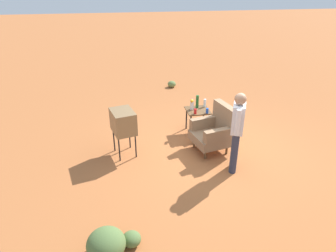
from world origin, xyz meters
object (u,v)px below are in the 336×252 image
Objects in this scene: soda_can_blue at (207,111)px; soda_can_red at (195,111)px; tv_on_stand at (123,122)px; bottle_wine_green at (197,102)px; side_table at (198,113)px; person_standing at (237,128)px; bottle_short_clear at (205,103)px; flower_vase at (192,104)px; armchair at (215,130)px.

soda_can_red is at bearing -93.86° from soda_can_blue.
bottle_wine_green is at bearing 115.24° from tv_on_stand.
tv_on_stand is 8.44× the size of soda_can_red.
soda_can_red reaches higher than side_table.
tv_on_stand is at bearing -75.80° from soda_can_blue.
person_standing is 5.12× the size of bottle_wine_green.
bottle_short_clear is at bearing 113.77° from tv_on_stand.
side_table is 0.28m from flower_vase.
bottle_wine_green reaches higher than side_table.
soda_can_blue is at bearing 45.84° from flower_vase.
armchair is at bearing 9.48° from side_table.
soda_can_blue is 0.46× the size of flower_vase.
soda_can_red is at bearing -42.26° from bottle_short_clear.
soda_can_blue is at bearing 86.14° from soda_can_red.
flower_vase is at bearing -166.62° from person_standing.
side_table is 0.37× the size of person_standing.
soda_can_red is (0.21, -0.12, 0.15)m from side_table.
bottle_short_clear reaches higher than side_table.
tv_on_stand reaches higher than flower_vase.
person_standing reaches higher than armchair.
armchair reaches higher than tv_on_stand.
bottle_wine_green is 1.21× the size of flower_vase.
bottle_wine_green is (-1.04, -0.14, 0.26)m from armchair.
bottle_wine_green is 2.62× the size of soda_can_blue.
bottle_wine_green is (-0.87, 1.84, -0.02)m from tv_on_stand.
person_standing reaches higher than bottle_wine_green.
soda_can_blue is at bearing 22.01° from bottle_wine_green.
flower_vase is at bearing -176.91° from soda_can_red.
soda_can_red is 0.61× the size of bottle_short_clear.
tv_on_stand is 1.79m from soda_can_red.
soda_can_red is at bearing 3.09° from flower_vase.
flower_vase is (0.07, -0.15, -0.01)m from bottle_wine_green.
bottle_wine_green is 1.60× the size of bottle_short_clear.
bottle_wine_green reaches higher than bottle_short_clear.
soda_can_blue is (-0.67, 0.01, 0.17)m from armchair.
armchair reaches higher than bottle_wine_green.
tv_on_stand is 2.04m from bottle_wine_green.
flower_vase is (-0.29, -0.30, 0.09)m from soda_can_blue.
tv_on_stand is 5.15× the size of bottle_short_clear.
person_standing is (0.98, 2.11, 0.16)m from tv_on_stand.
armchair is 1.09m from bottle_short_clear.
person_standing is 6.19× the size of flower_vase.
armchair is 0.76m from soda_can_red.
tv_on_stand reaches higher than bottle_wine_green.
soda_can_blue is (-1.49, -0.12, -0.28)m from person_standing.
person_standing reaches higher than soda_can_red.
flower_vase reaches higher than bottle_short_clear.
armchair is 8.69× the size of soda_can_red.
person_standing is 13.44× the size of soda_can_red.
bottle_short_clear is (-0.03, 0.21, -0.06)m from bottle_wine_green.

